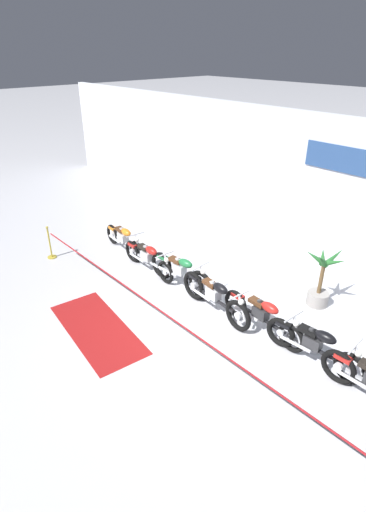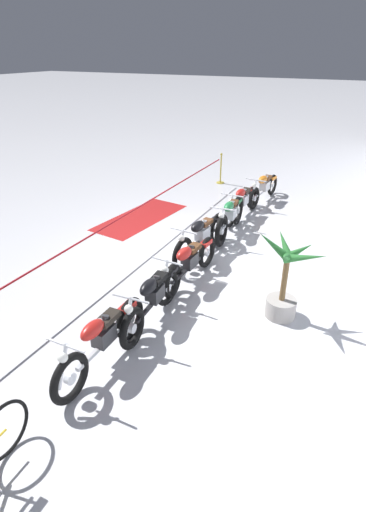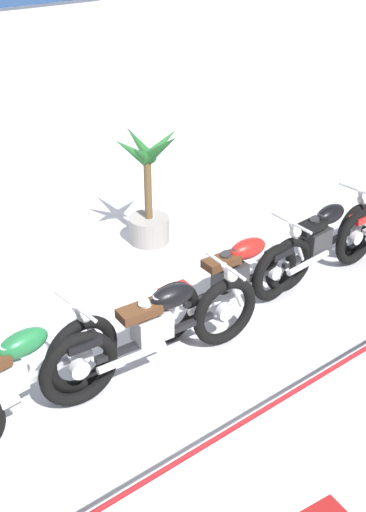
{
  "view_description": "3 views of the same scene",
  "coord_description": "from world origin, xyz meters",
  "px_view_note": "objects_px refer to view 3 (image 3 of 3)",
  "views": [
    {
      "loc": [
        5.57,
        -5.46,
        5.87
      ],
      "look_at": [
        -1.37,
        0.73,
        0.92
      ],
      "focal_mm": 28.0,
      "sensor_mm": 36.0,
      "label": 1
    },
    {
      "loc": [
        7.57,
        3.77,
        4.28
      ],
      "look_at": [
        1.27,
        0.61,
        0.58
      ],
      "focal_mm": 28.0,
      "sensor_mm": 36.0,
      "label": 2
    },
    {
      "loc": [
        -2.76,
        -3.56,
        4.12
      ],
      "look_at": [
        0.61,
        0.75,
        0.98
      ],
      "focal_mm": 45.0,
      "sensor_mm": 36.0,
      "label": 3
    }
  ],
  "objects_px": {
    "motorcycle_red_4": "(235,278)",
    "motorcycle_green_2": "(10,383)",
    "motorcycle_black_5": "(319,242)",
    "potted_palm_left_of_row": "(148,195)",
    "motorcycle_black_3": "(158,330)"
  },
  "relations": [
    {
      "from": "motorcycle_black_3",
      "to": "potted_palm_left_of_row",
      "type": "xyz_separation_m",
      "value": [
        1.48,
        2.24,
        0.19
      ]
    },
    {
      "from": "motorcycle_black_3",
      "to": "potted_palm_left_of_row",
      "type": "distance_m",
      "value": 2.69
    },
    {
      "from": "motorcycle_green_2",
      "to": "motorcycle_black_3",
      "type": "height_order",
      "value": "motorcycle_green_2"
    },
    {
      "from": "motorcycle_green_2",
      "to": "motorcycle_black_5",
      "type": "xyz_separation_m",
      "value": [
        4.0,
        0.11,
        -0.03
      ]
    },
    {
      "from": "motorcycle_black_3",
      "to": "motorcycle_black_5",
      "type": "height_order",
      "value": "motorcycle_black_3"
    },
    {
      "from": "motorcycle_red_4",
      "to": "motorcycle_black_5",
      "type": "height_order",
      "value": "motorcycle_black_5"
    },
    {
      "from": "motorcycle_green_2",
      "to": "motorcycle_black_5",
      "type": "height_order",
      "value": "motorcycle_green_2"
    },
    {
      "from": "motorcycle_green_2",
      "to": "potted_palm_left_of_row",
      "type": "bearing_deg",
      "value": 35.54
    },
    {
      "from": "motorcycle_black_3",
      "to": "potted_palm_left_of_row",
      "type": "relative_size",
      "value": 1.45
    },
    {
      "from": "motorcycle_black_3",
      "to": "motorcycle_black_5",
      "type": "xyz_separation_m",
      "value": [
        2.57,
        0.27,
        -0.03
      ]
    },
    {
      "from": "motorcycle_red_4",
      "to": "potted_palm_left_of_row",
      "type": "bearing_deg",
      "value": 82.71
    },
    {
      "from": "potted_palm_left_of_row",
      "to": "motorcycle_red_4",
      "type": "bearing_deg",
      "value": -97.29
    },
    {
      "from": "motorcycle_red_4",
      "to": "motorcycle_green_2",
      "type": "bearing_deg",
      "value": -177.46
    },
    {
      "from": "motorcycle_black_5",
      "to": "potted_palm_left_of_row",
      "type": "height_order",
      "value": "potted_palm_left_of_row"
    },
    {
      "from": "motorcycle_green_2",
      "to": "motorcycle_black_3",
      "type": "distance_m",
      "value": 1.44
    }
  ]
}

